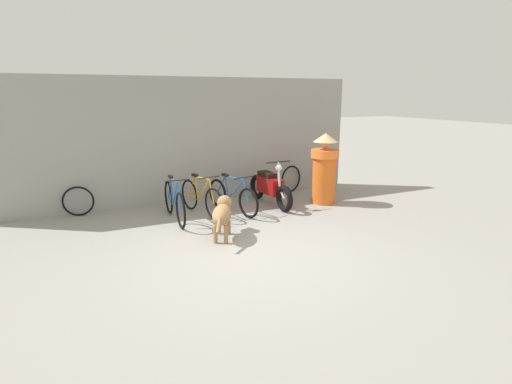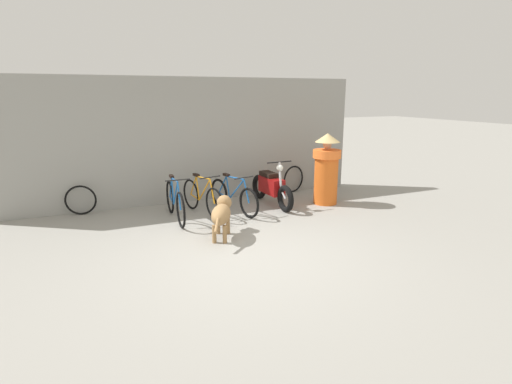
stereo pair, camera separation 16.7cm
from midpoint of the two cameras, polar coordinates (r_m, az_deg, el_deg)
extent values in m
plane|color=gray|center=(6.24, -0.42, -8.96)|extent=(60.00, 60.00, 0.00)
cube|color=gray|center=(9.19, -9.17, 7.26)|extent=(8.28, 0.20, 2.79)
torus|color=black|center=(7.45, -10.08, -2.56)|extent=(0.05, 0.68, 0.68)
torus|color=black|center=(8.45, -11.63, -0.68)|extent=(0.05, 0.68, 0.68)
cylinder|color=#1959A5|center=(7.78, -10.80, -0.20)|extent=(0.04, 0.52, 0.56)
cylinder|color=#1959A5|center=(8.07, -11.23, 0.16)|extent=(0.03, 0.13, 0.52)
cylinder|color=#1959A5|center=(7.77, -10.96, 1.71)|extent=(0.04, 0.60, 0.06)
cylinder|color=#1959A5|center=(8.27, -11.36, -1.17)|extent=(0.03, 0.40, 0.08)
cylinder|color=#1959A5|center=(8.25, -11.51, 0.63)|extent=(0.03, 0.31, 0.48)
cylinder|color=#1959A5|center=(7.46, -10.29, -0.58)|extent=(0.03, 0.18, 0.50)
cube|color=black|center=(8.06, -11.40, 2.21)|extent=(0.07, 0.18, 0.05)
cylinder|color=black|center=(7.47, -10.51, 1.69)|extent=(0.46, 0.03, 0.02)
torus|color=black|center=(7.84, -5.34, -1.71)|extent=(0.19, 0.64, 0.65)
torus|color=black|center=(8.66, -8.74, -0.32)|extent=(0.19, 0.64, 0.65)
cylinder|color=orange|center=(8.10, -6.78, 0.30)|extent=(0.14, 0.48, 0.54)
cylinder|color=orange|center=(8.34, -7.75, 0.55)|extent=(0.06, 0.13, 0.49)
cylinder|color=orange|center=(8.09, -7.00, 2.03)|extent=(0.16, 0.55, 0.06)
cylinder|color=orange|center=(8.51, -8.15, -0.72)|extent=(0.11, 0.36, 0.08)
cylinder|color=orange|center=(8.49, -8.36, 0.93)|extent=(0.10, 0.29, 0.45)
cylinder|color=orange|center=(7.84, -5.66, 0.06)|extent=(0.07, 0.17, 0.48)
cube|color=black|center=(8.33, -7.98, 2.44)|extent=(0.11, 0.19, 0.05)
cylinder|color=black|center=(7.85, -5.99, 2.11)|extent=(0.45, 0.13, 0.02)
torus|color=black|center=(7.93, -0.40, -1.59)|extent=(0.21, 0.61, 0.62)
torus|color=black|center=(8.78, -4.76, -0.10)|extent=(0.21, 0.61, 0.62)
cylinder|color=#1959A5|center=(8.20, -2.21, 0.39)|extent=(0.16, 0.52, 0.52)
cylinder|color=#1959A5|center=(8.45, -3.46, 0.67)|extent=(0.06, 0.14, 0.47)
cylinder|color=#1959A5|center=(8.19, -2.45, 2.04)|extent=(0.19, 0.61, 0.06)
cylinder|color=#1959A5|center=(8.62, -4.01, -0.51)|extent=(0.13, 0.40, 0.07)
cylinder|color=#1959A5|center=(8.61, -4.24, 1.06)|extent=(0.11, 0.32, 0.43)
cylinder|color=#1959A5|center=(7.93, -0.77, 0.10)|extent=(0.08, 0.19, 0.46)
cube|color=black|center=(8.44, -3.69, 2.47)|extent=(0.11, 0.19, 0.05)
cylinder|color=black|center=(7.94, -1.13, 2.07)|extent=(0.45, 0.14, 0.02)
torus|color=black|center=(8.36, 4.79, -0.97)|extent=(0.14, 0.58, 0.57)
torus|color=black|center=(9.41, 0.94, 0.75)|extent=(0.14, 0.58, 0.57)
cube|color=maroon|center=(8.84, 2.77, 0.94)|extent=(0.32, 0.77, 0.35)
cube|color=black|center=(8.91, 2.36, 2.53)|extent=(0.26, 0.50, 0.10)
cylinder|color=silver|center=(8.45, 4.05, 2.32)|extent=(0.06, 0.14, 0.58)
cylinder|color=silver|center=(8.42, 4.48, -0.31)|extent=(0.05, 0.21, 0.19)
cylinder|color=black|center=(8.44, 3.92, 4.29)|extent=(0.58, 0.06, 0.03)
sphere|color=silver|center=(8.43, 4.01, 3.45)|extent=(0.15, 0.15, 0.14)
ellipsoid|color=#997247|center=(6.80, -4.32, -3.21)|extent=(0.61, 0.80, 0.32)
cylinder|color=#997247|center=(7.12, -4.75, -4.76)|extent=(0.09, 0.09, 0.31)
cylinder|color=#997247|center=(7.10, -3.35, -4.79)|extent=(0.09, 0.09, 0.31)
cylinder|color=#997247|center=(6.69, -5.27, -6.01)|extent=(0.09, 0.09, 0.31)
cylinder|color=#997247|center=(6.67, -3.77, -6.05)|extent=(0.09, 0.09, 0.31)
sphere|color=#997247|center=(7.20, -3.90, -1.51)|extent=(0.36, 0.36, 0.27)
ellipsoid|color=#997247|center=(7.32, -3.79, -1.42)|extent=(0.16, 0.18, 0.10)
cylinder|color=#997247|center=(6.34, -4.87, -4.81)|extent=(0.18, 0.31, 0.17)
cylinder|color=orange|center=(9.08, 10.49, 2.13)|extent=(0.74, 0.74, 1.22)
cylinder|color=orange|center=(8.99, 10.64, 5.38)|extent=(0.87, 0.87, 0.18)
sphere|color=tan|center=(8.97, 10.69, 6.68)|extent=(0.27, 0.27, 0.19)
cone|color=tan|center=(8.95, 10.74, 7.63)|extent=(0.78, 0.78, 0.19)
torus|color=black|center=(8.86, -23.27, -1.08)|extent=(0.62, 0.13, 0.62)
torus|color=black|center=(10.08, 5.85, 1.86)|extent=(0.66, 0.23, 0.67)
camera|label=1|loc=(0.08, -89.35, 0.16)|focal=28.00mm
camera|label=2|loc=(0.08, 90.65, -0.16)|focal=28.00mm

